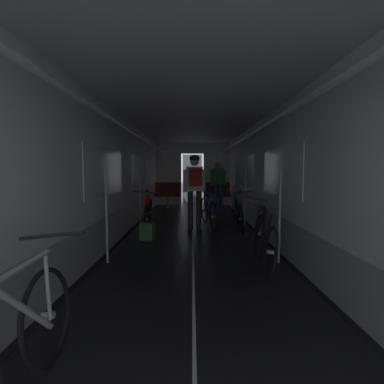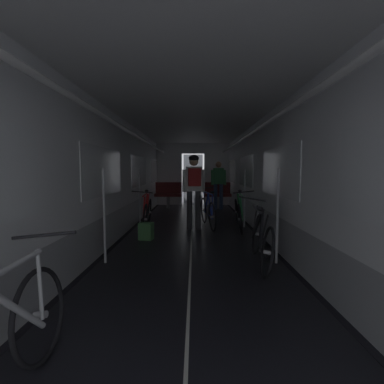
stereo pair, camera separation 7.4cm
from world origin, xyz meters
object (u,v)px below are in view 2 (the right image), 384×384
object	(u,v)px
bench_seat_far_right	(217,193)
bicycle_green	(239,213)
bench_seat_far_left	(168,193)
person_standing_near_bench	(218,182)
bicycle_blue_in_aisle	(208,211)
bicycle_red	(147,213)
person_cyclist_aisle	(194,184)
backpack_on_floor	(146,231)
bicycle_black	(261,239)

from	to	relation	value
bench_seat_far_right	bicycle_green	xyz separation A→B (m)	(0.19, -3.64, -0.19)
bench_seat_far_left	person_standing_near_bench	size ratio (longest dim) A/B	0.58
bicycle_green	bicycle_blue_in_aisle	size ratio (longest dim) A/B	1.01
bicycle_red	person_cyclist_aisle	size ratio (longest dim) A/B	0.98
bench_seat_far_left	person_cyclist_aisle	size ratio (longest dim) A/B	0.57
person_cyclist_aisle	backpack_on_floor	bearing A→B (deg)	-134.79
bicycle_red	bench_seat_far_right	bearing A→B (deg)	62.36
bench_seat_far_right	person_cyclist_aisle	xyz separation A→B (m)	(-0.85, -3.66, 0.50)
backpack_on_floor	person_cyclist_aisle	bearing A→B (deg)	45.21
bicycle_blue_in_aisle	person_standing_near_bench	size ratio (longest dim) A/B	1.00
bench_seat_far_left	bench_seat_far_right	xyz separation A→B (m)	(1.80, 0.00, 0.00)
bench_seat_far_right	person_standing_near_bench	xyz separation A→B (m)	(0.00, -0.38, 0.41)
bicycle_green	backpack_on_floor	size ratio (longest dim) A/B	4.98
bench_seat_far_right	person_standing_near_bench	world-z (taller)	person_standing_near_bench
person_cyclist_aisle	bench_seat_far_left	bearing A→B (deg)	104.51
bicycle_blue_in_aisle	backpack_on_floor	world-z (taller)	bicycle_blue_in_aisle
person_cyclist_aisle	bicycle_blue_in_aisle	size ratio (longest dim) A/B	1.03
bench_seat_far_left	bicycle_red	distance (m)	3.70
bicycle_black	bicycle_green	size ratio (longest dim) A/B	1.00
person_standing_near_bench	backpack_on_floor	size ratio (longest dim) A/B	4.96
bicycle_black	person_standing_near_bench	size ratio (longest dim) A/B	1.01
bicycle_red	bicycle_blue_in_aisle	bearing A→B (deg)	12.05
bench_seat_far_left	bicycle_red	bearing A→B (deg)	-92.11
bench_seat_far_left	bicycle_blue_in_aisle	world-z (taller)	bench_seat_far_left
backpack_on_floor	bench_seat_far_left	bearing A→B (deg)	90.03
bicycle_green	bicycle_red	bearing A→B (deg)	-178.57
bench_seat_far_right	bicycle_blue_in_aisle	size ratio (longest dim) A/B	0.58
bench_seat_far_left	person_standing_near_bench	xyz separation A→B (m)	(1.80, -0.38, 0.41)
bicycle_red	bicycle_black	bearing A→B (deg)	-48.55
bicycle_blue_in_aisle	person_standing_near_bench	bearing A→B (deg)	80.27
bicycle_red	bicycle_blue_in_aisle	xyz separation A→B (m)	(1.42, 0.30, 0.00)
bicycle_red	person_cyclist_aisle	bearing A→B (deg)	1.85
bench_seat_far_right	person_standing_near_bench	bearing A→B (deg)	-89.59
bench_seat_far_left	bench_seat_far_right	bearing A→B (deg)	0.00
bicycle_black	bicycle_green	world-z (taller)	bicycle_black
bicycle_blue_in_aisle	person_standing_near_bench	xyz separation A→B (m)	(0.52, 3.02, 0.59)
bench_seat_far_right	bicycle_green	size ratio (longest dim) A/B	0.58
bench_seat_far_left	bicycle_green	distance (m)	4.16
bench_seat_far_left	bicycle_black	bearing A→B (deg)	-72.29
backpack_on_floor	person_standing_near_bench	bearing A→B (deg)	66.98
bench_seat_far_left	person_cyclist_aisle	xyz separation A→B (m)	(0.95, -3.66, 0.50)
bicycle_green	bicycle_blue_in_aisle	xyz separation A→B (m)	(-0.70, 0.25, 0.00)
bench_seat_far_right	backpack_on_floor	world-z (taller)	bench_seat_far_right
bench_seat_far_right	bicycle_black	xyz separation A→B (m)	(0.13, -6.03, -0.19)
bicycle_black	bicycle_red	size ratio (longest dim) A/B	1.00
bench_seat_far_right	bench_seat_far_left	bearing A→B (deg)	180.00
bicycle_black	person_cyclist_aisle	xyz separation A→B (m)	(-0.98, 2.37, 0.69)
bench_seat_far_left	backpack_on_floor	bearing A→B (deg)	-89.97
bicycle_red	bicycle_green	world-z (taller)	bicycle_green
bench_seat_far_right	bicycle_blue_in_aisle	distance (m)	3.44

